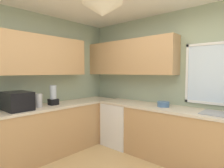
# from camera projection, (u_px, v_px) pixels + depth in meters

# --- Properties ---
(room_shell) EXTENTS (3.98, 3.79, 2.65)m
(room_shell) POSITION_uv_depth(u_px,v_px,m) (93.00, 51.00, 2.99)
(room_shell) COLOR #9EAD8E
(room_shell) RESTS_ON ground_plane
(counter_run_left) EXTENTS (0.65, 3.40, 0.90)m
(counter_run_left) POSITION_uv_depth(u_px,v_px,m) (36.00, 133.00, 3.19)
(counter_run_left) COLOR tan
(counter_run_left) RESTS_ON ground_plane
(counter_run_back) EXTENTS (3.07, 0.65, 0.90)m
(counter_run_back) POSITION_uv_depth(u_px,v_px,m) (176.00, 135.00, 3.11)
(counter_run_back) COLOR tan
(counter_run_back) RESTS_ON ground_plane
(dishwasher) EXTENTS (0.60, 0.60, 0.86)m
(dishwasher) POSITION_uv_depth(u_px,v_px,m) (121.00, 124.00, 3.86)
(dishwasher) COLOR white
(dishwasher) RESTS_ON ground_plane
(microwave) EXTENTS (0.48, 0.36, 0.29)m
(microwave) POSITION_uv_depth(u_px,v_px,m) (17.00, 101.00, 2.95)
(microwave) COLOR black
(microwave) RESTS_ON counter_run_left
(kettle) EXTENTS (0.12, 0.12, 0.23)m
(kettle) POSITION_uv_depth(u_px,v_px,m) (39.00, 100.00, 3.19)
(kettle) COLOR #B7B7BC
(kettle) RESTS_ON counter_run_left
(bowl) EXTENTS (0.20, 0.20, 0.09)m
(bowl) POSITION_uv_depth(u_px,v_px,m) (163.00, 104.00, 3.24)
(bowl) COLOR #4C7099
(bowl) RESTS_ON counter_run_back
(blender_appliance) EXTENTS (0.15, 0.15, 0.36)m
(blender_appliance) POSITION_uv_depth(u_px,v_px,m) (53.00, 96.00, 3.41)
(blender_appliance) COLOR black
(blender_appliance) RESTS_ON counter_run_left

